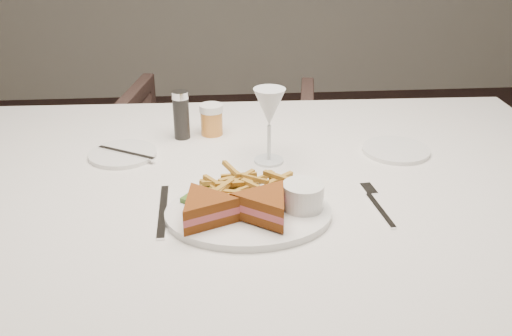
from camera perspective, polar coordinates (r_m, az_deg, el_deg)
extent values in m
plane|color=black|center=(2.03, 10.19, -15.12)|extent=(5.00, 5.00, 0.00)
cube|color=silver|center=(1.45, -0.17, -14.45)|extent=(1.57, 1.07, 0.75)
imported|color=#402C27|center=(2.16, -3.99, -0.37)|extent=(0.82, 0.78, 0.73)
ellipsoid|color=white|center=(1.10, -0.77, -4.57)|extent=(0.33, 0.26, 0.01)
cube|color=silver|center=(1.13, -9.29, -4.25)|extent=(0.02, 0.21, 0.00)
cylinder|color=white|center=(1.39, -13.17, 1.38)|extent=(0.16, 0.16, 0.01)
cylinder|color=white|center=(1.41, 13.81, 1.74)|extent=(0.16, 0.16, 0.01)
cylinder|color=black|center=(1.44, -7.49, 5.28)|extent=(0.04, 0.04, 0.12)
cylinder|color=orange|center=(1.47, -4.46, 4.85)|extent=(0.06, 0.06, 0.08)
cube|color=#3D6523|center=(1.15, -5.17, -2.27)|extent=(0.05, 0.04, 0.01)
cube|color=#3D6523|center=(1.14, -6.45, -2.77)|extent=(0.05, 0.05, 0.01)
cylinder|color=white|center=(1.09, 4.72, -2.79)|extent=(0.08, 0.08, 0.05)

